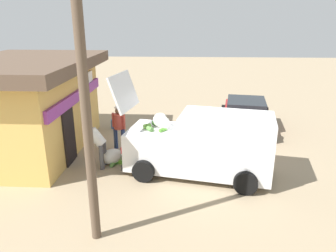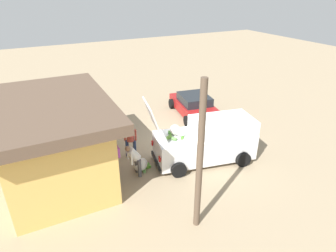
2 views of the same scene
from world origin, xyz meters
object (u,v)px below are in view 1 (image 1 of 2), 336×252
Objects in this scene: delivery_van at (203,144)px; parked_sedan at (245,114)px; paint_bucket at (115,124)px; storefront_bar at (28,104)px; unloaded_banana_pile at (112,157)px; vendor_standing at (119,125)px; customer_bending at (98,142)px.

parked_sedan is (4.56, -2.12, -0.38)m from delivery_van.
parked_sedan is 11.22× the size of paint_bucket.
storefront_bar is 6.85× the size of unloaded_banana_pile.
vendor_standing is 1.55m from customer_bending.
parked_sedan reaches higher than paint_bucket.
storefront_bar is at bearing 72.13° from unloaded_banana_pile.
paint_bucket is (3.85, 0.30, -0.67)m from customer_bending.
paint_bucket is at bearing 4.49° from customer_bending.
storefront_bar is at bearing 136.21° from paint_bucket.
delivery_van is 5.04m from parked_sedan.
customer_bending is at bearing 127.97° from parked_sedan.
customer_bending is (-1.29, -2.75, -0.87)m from storefront_bar.
customer_bending is (0.30, 3.33, -0.11)m from delivery_van.
vendor_standing is at bearing -14.52° from customer_bending.
parked_sedan is 6.91m from customer_bending.
delivery_van reaches higher than parked_sedan.
customer_bending reaches higher than parked_sedan.
storefront_bar reaches higher than paint_bucket.
storefront_bar is at bearing 64.83° from customer_bending.
storefront_bar is 3.17m from customer_bending.
vendor_standing is (0.21, -3.14, -0.81)m from storefront_bar.
vendor_standing is at bearing -163.63° from paint_bucket.
customer_bending is (-4.25, 5.45, 0.27)m from parked_sedan.
storefront_bar is 1.30× the size of delivery_van.
vendor_standing reaches higher than parked_sedan.
vendor_standing is at bearing 118.54° from parked_sedan.
storefront_bar is 3.86m from paint_bucket.
parked_sedan is 6.44m from unloaded_banana_pile.
storefront_bar reaches higher than delivery_van.
vendor_standing reaches higher than unloaded_banana_pile.
paint_bucket is (-0.40, 5.75, -0.40)m from parked_sedan.
customer_bending is 1.55× the size of unloaded_banana_pile.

